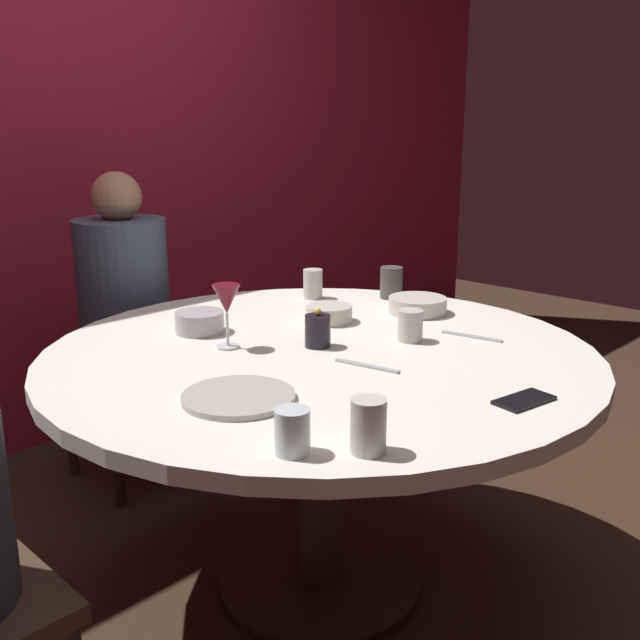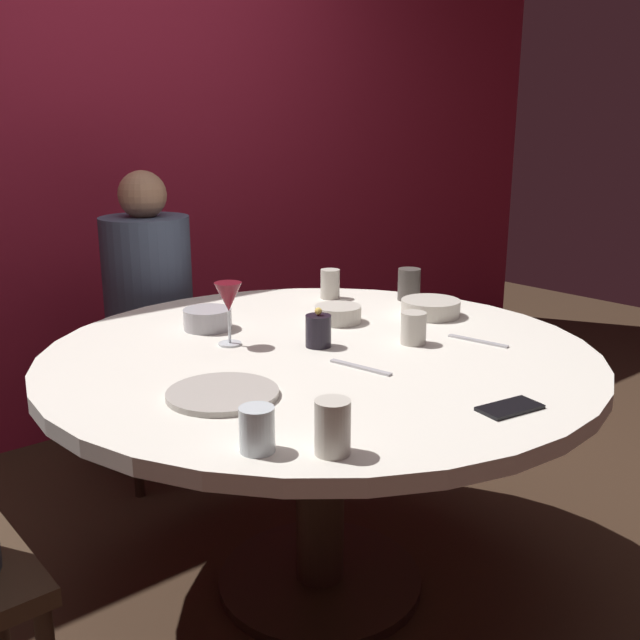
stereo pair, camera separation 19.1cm
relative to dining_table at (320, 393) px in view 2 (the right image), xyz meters
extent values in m
plane|color=#382619|center=(0.00, 0.00, -0.61)|extent=(8.00, 8.00, 0.00)
cube|color=maroon|center=(0.00, 1.58, 0.69)|extent=(6.00, 0.10, 2.60)
cylinder|color=silver|center=(0.00, 0.00, 0.11)|extent=(1.50, 1.50, 0.04)
cylinder|color=#332319|center=(0.00, 0.00, -0.26)|extent=(0.14, 0.14, 0.70)
cylinder|color=#2D2116|center=(0.00, 0.00, -0.59)|extent=(0.60, 0.60, 0.03)
cube|color=#3F2D1E|center=(0.00, 1.00, -0.16)|extent=(0.40, 0.40, 0.04)
cylinder|color=#475670|center=(0.00, 1.00, 0.13)|extent=(0.33, 0.33, 0.53)
sphere|color=tan|center=(0.00, 1.00, 0.47)|extent=(0.18, 0.18, 0.18)
cylinder|color=#332319|center=(-0.17, 1.17, -0.39)|extent=(0.04, 0.04, 0.43)
cylinder|color=#332319|center=(-0.17, 0.83, -0.39)|extent=(0.04, 0.04, 0.43)
cylinder|color=#332319|center=(0.17, 1.17, -0.39)|extent=(0.04, 0.04, 0.43)
cylinder|color=#332319|center=(0.17, 0.83, -0.39)|extent=(0.04, 0.04, 0.43)
cylinder|color=black|center=(0.01, 0.02, 0.17)|extent=(0.07, 0.07, 0.09)
sphere|color=#F9D159|center=(0.01, 0.02, 0.23)|extent=(0.02, 0.02, 0.02)
cylinder|color=silver|center=(-0.17, 0.19, 0.13)|extent=(0.06, 0.06, 0.01)
cylinder|color=silver|center=(-0.17, 0.19, 0.18)|extent=(0.01, 0.01, 0.09)
cone|color=maroon|center=(-0.17, 0.19, 0.27)|extent=(0.08, 0.08, 0.08)
cylinder|color=#B2ADA3|center=(-0.40, -0.13, 0.14)|extent=(0.25, 0.25, 0.01)
cube|color=black|center=(0.03, -0.59, 0.13)|extent=(0.15, 0.09, 0.01)
cylinder|color=#B7B7BC|center=(-0.13, 0.36, 0.16)|extent=(0.14, 0.14, 0.06)
cylinder|color=beige|center=(0.49, 0.04, 0.16)|extent=(0.19, 0.19, 0.05)
cylinder|color=beige|center=(0.22, 0.17, 0.16)|extent=(0.14, 0.14, 0.05)
cylinder|color=beige|center=(0.41, 0.43, 0.18)|extent=(0.07, 0.07, 0.10)
cylinder|color=beige|center=(0.23, -0.13, 0.17)|extent=(0.07, 0.07, 0.09)
cylinder|color=#4C4742|center=(0.60, 0.23, 0.19)|extent=(0.08, 0.08, 0.11)
cylinder|color=beige|center=(-0.40, -0.51, 0.18)|extent=(0.07, 0.07, 0.10)
cylinder|color=silver|center=(-0.50, -0.41, 0.17)|extent=(0.07, 0.07, 0.09)
cube|color=#B7B7BC|center=(0.38, -0.24, 0.13)|extent=(0.05, 0.18, 0.01)
cube|color=#B7B7BC|center=(-0.03, -0.19, 0.13)|extent=(0.05, 0.18, 0.01)
camera|label=1|loc=(-1.34, -1.30, 0.72)|focal=40.37mm
camera|label=2|loc=(-1.20, -1.43, 0.72)|focal=40.37mm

